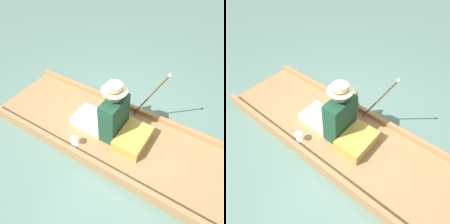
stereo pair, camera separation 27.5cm
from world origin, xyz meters
TOP-DOWN VIEW (x-y plane):
  - ground_plane at (0.00, 0.00)m, footprint 16.00×16.00m
  - punt_boat at (0.00, 0.00)m, footprint 1.14×3.39m
  - seat_cushion at (-0.00, -0.37)m, footprint 0.52×0.36m
  - seated_person at (0.02, 0.02)m, footprint 0.43×0.77m
  - teddy_bear at (0.38, -0.00)m, footprint 0.30×0.18m
  - wine_glass at (-0.43, 0.26)m, footprint 0.11×0.11m
  - walking_cane at (0.47, -0.37)m, footprint 0.04×0.44m

SIDE VIEW (x-z plane):
  - ground_plane at x=0.00m, z-range 0.00..0.00m
  - punt_boat at x=0.00m, z-range -0.03..0.17m
  - seat_cushion at x=0.00m, z-range 0.12..0.28m
  - wine_glass at x=-0.43m, z-range 0.15..0.28m
  - teddy_bear at x=0.38m, z-range 0.11..0.54m
  - seated_person at x=0.02m, z-range 0.00..0.83m
  - walking_cane at x=0.47m, z-range 0.19..1.07m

